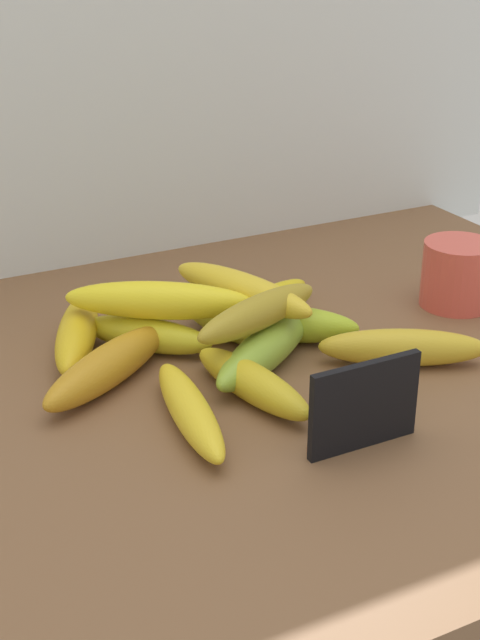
{
  "coord_description": "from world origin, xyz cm",
  "views": [
    {
      "loc": [
        -36.03,
        -72.71,
        47.54
      ],
      "look_at": [
        2.47,
        3.09,
        8.0
      ],
      "focal_mm": 50.74,
      "sensor_mm": 36.0,
      "label": 1
    }
  ],
  "objects_px": {
    "banana_6": "(77,333)",
    "banana_3": "(249,383)",
    "banana_0": "(282,323)",
    "banana_5": "(147,335)",
    "banana_4": "(108,366)",
    "banana_11": "(258,313)",
    "banana_8": "(259,306)",
    "banana_7": "(190,410)",
    "banana_2": "(237,324)",
    "coffee_mug": "(459,274)",
    "chalkboard_sign": "(364,408)",
    "banana_9": "(403,347)",
    "banana_1": "(265,349)",
    "banana_12": "(159,300)",
    "banana_10": "(242,289)"
  },
  "relations": [
    {
      "from": "banana_5",
      "to": "banana_7",
      "type": "distance_m",
      "value": 0.17
    },
    {
      "from": "banana_1",
      "to": "banana_4",
      "type": "relative_size",
      "value": 0.98
    },
    {
      "from": "chalkboard_sign",
      "to": "banana_9",
      "type": "relative_size",
      "value": 0.62
    },
    {
      "from": "banana_4",
      "to": "banana_5",
      "type": "xyz_separation_m",
      "value": [
        0.06,
        0.05,
        -0.0
      ]
    },
    {
      "from": "chalkboard_sign",
      "to": "banana_3",
      "type": "xyz_separation_m",
      "value": [
        -0.05,
        0.12,
        -0.02
      ]
    },
    {
      "from": "banana_12",
      "to": "banana_4",
      "type": "bearing_deg",
      "value": -147.03
    },
    {
      "from": "banana_6",
      "to": "banana_3",
      "type": "bearing_deg",
      "value": -57.27
    },
    {
      "from": "banana_1",
      "to": "banana_6",
      "type": "relative_size",
      "value": 1.03
    },
    {
      "from": "coffee_mug",
      "to": "banana_6",
      "type": "relative_size",
      "value": 0.54
    },
    {
      "from": "chalkboard_sign",
      "to": "banana_4",
      "type": "xyz_separation_m",
      "value": [
        -0.16,
        0.21,
        -0.02
      ]
    },
    {
      "from": "banana_0",
      "to": "banana_5",
      "type": "bearing_deg",
      "value": 162.4
    },
    {
      "from": "coffee_mug",
      "to": "banana_12",
      "type": "bearing_deg",
      "value": 172.35
    },
    {
      "from": "banana_6",
      "to": "banana_2",
      "type": "bearing_deg",
      "value": -18.91
    },
    {
      "from": "banana_8",
      "to": "banana_10",
      "type": "relative_size",
      "value": 0.93
    },
    {
      "from": "banana_2",
      "to": "banana_0",
      "type": "bearing_deg",
      "value": -26.79
    },
    {
      "from": "banana_8",
      "to": "banana_7",
      "type": "bearing_deg",
      "value": -133.18
    },
    {
      "from": "banana_3",
      "to": "banana_12",
      "type": "distance_m",
      "value": 0.15
    },
    {
      "from": "banana_0",
      "to": "banana_12",
      "type": "height_order",
      "value": "banana_12"
    },
    {
      "from": "banana_5",
      "to": "banana_8",
      "type": "distance_m",
      "value": 0.15
    },
    {
      "from": "coffee_mug",
      "to": "banana_5",
      "type": "relative_size",
      "value": 0.66
    },
    {
      "from": "banana_6",
      "to": "banana_7",
      "type": "distance_m",
      "value": 0.2
    },
    {
      "from": "banana_4",
      "to": "banana_10",
      "type": "xyz_separation_m",
      "value": [
        0.17,
        0.03,
        0.04
      ]
    },
    {
      "from": "banana_1",
      "to": "banana_6",
      "type": "xyz_separation_m",
      "value": [
        -0.16,
        0.13,
        -0.0
      ]
    },
    {
      "from": "banana_10",
      "to": "banana_1",
      "type": "bearing_deg",
      "value": -97.68
    },
    {
      "from": "banana_2",
      "to": "banana_12",
      "type": "bearing_deg",
      "value": 167.79
    },
    {
      "from": "banana_9",
      "to": "banana_7",
      "type": "bearing_deg",
      "value": -177.17
    },
    {
      "from": "banana_1",
      "to": "coffee_mug",
      "type": "bearing_deg",
      "value": 7.96
    },
    {
      "from": "banana_2",
      "to": "coffee_mug",
      "type": "bearing_deg",
      "value": -6.27
    },
    {
      "from": "coffee_mug",
      "to": "banana_10",
      "type": "height_order",
      "value": "same"
    },
    {
      "from": "banana_11",
      "to": "banana_6",
      "type": "bearing_deg",
      "value": 143.05
    },
    {
      "from": "banana_2",
      "to": "banana_7",
      "type": "height_order",
      "value": "banana_2"
    },
    {
      "from": "banana_4",
      "to": "banana_12",
      "type": "xyz_separation_m",
      "value": [
        0.08,
        0.05,
        0.04
      ]
    },
    {
      "from": "chalkboard_sign",
      "to": "banana_5",
      "type": "height_order",
      "value": "chalkboard_sign"
    },
    {
      "from": "banana_4",
      "to": "banana_5",
      "type": "height_order",
      "value": "banana_4"
    },
    {
      "from": "coffee_mug",
      "to": "banana_10",
      "type": "relative_size",
      "value": 0.52
    },
    {
      "from": "banana_1",
      "to": "banana_5",
      "type": "relative_size",
      "value": 1.25
    },
    {
      "from": "banana_0",
      "to": "banana_10",
      "type": "distance_m",
      "value": 0.06
    },
    {
      "from": "banana_8",
      "to": "banana_11",
      "type": "height_order",
      "value": "banana_11"
    },
    {
      "from": "banana_5",
      "to": "banana_0",
      "type": "bearing_deg",
      "value": -17.6
    },
    {
      "from": "banana_4",
      "to": "banana_12",
      "type": "distance_m",
      "value": 0.1
    },
    {
      "from": "banana_4",
      "to": "banana_11",
      "type": "height_order",
      "value": "banana_11"
    },
    {
      "from": "banana_7",
      "to": "banana_11",
      "type": "distance_m",
      "value": 0.15
    },
    {
      "from": "banana_12",
      "to": "banana_2",
      "type": "bearing_deg",
      "value": -12.21
    },
    {
      "from": "banana_5",
      "to": "banana_11",
      "type": "height_order",
      "value": "banana_11"
    },
    {
      "from": "coffee_mug",
      "to": "banana_10",
      "type": "bearing_deg",
      "value": 173.07
    },
    {
      "from": "banana_1",
      "to": "banana_5",
      "type": "bearing_deg",
      "value": 135.36
    },
    {
      "from": "banana_2",
      "to": "banana_6",
      "type": "distance_m",
      "value": 0.17
    },
    {
      "from": "coffee_mug",
      "to": "banana_6",
      "type": "bearing_deg",
      "value": 168.92
    },
    {
      "from": "banana_5",
      "to": "banana_12",
      "type": "xyz_separation_m",
      "value": [
        0.01,
        -0.0,
        0.04
      ]
    },
    {
      "from": "coffee_mug",
      "to": "banana_12",
      "type": "relative_size",
      "value": 0.49
    }
  ]
}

